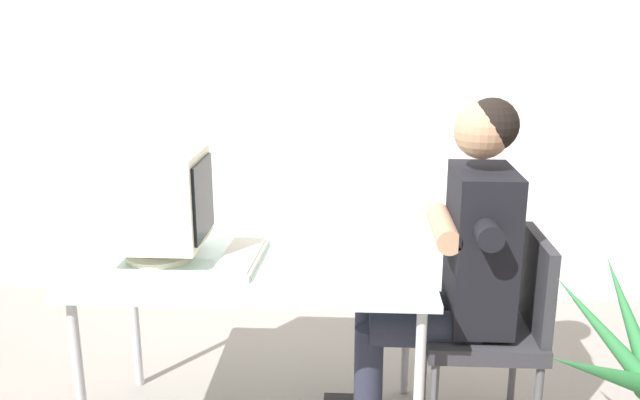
{
  "coord_description": "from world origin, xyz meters",
  "views": [
    {
      "loc": [
        0.37,
        -2.32,
        1.61
      ],
      "look_at": [
        0.24,
        0.0,
        0.96
      ],
      "focal_mm": 37.27,
      "sensor_mm": 36.0,
      "label": 1
    }
  ],
  "objects_px": {
    "crt_monitor": "(158,200)",
    "office_chair": "(496,321)",
    "person_seated": "(453,260)",
    "desk": "(257,278)",
    "keyboard": "(241,258)"
  },
  "relations": [
    {
      "from": "crt_monitor",
      "to": "office_chair",
      "type": "distance_m",
      "value": 1.37
    },
    {
      "from": "office_chair",
      "to": "person_seated",
      "type": "distance_m",
      "value": 0.3
    },
    {
      "from": "office_chair",
      "to": "person_seated",
      "type": "xyz_separation_m",
      "value": [
        -0.18,
        0.0,
        0.25
      ]
    },
    {
      "from": "desk",
      "to": "person_seated",
      "type": "xyz_separation_m",
      "value": [
        0.73,
        0.04,
        0.07
      ]
    },
    {
      "from": "desk",
      "to": "keyboard",
      "type": "relative_size",
      "value": 3.07
    },
    {
      "from": "crt_monitor",
      "to": "keyboard",
      "type": "height_order",
      "value": "crt_monitor"
    },
    {
      "from": "desk",
      "to": "person_seated",
      "type": "height_order",
      "value": "person_seated"
    },
    {
      "from": "office_chair",
      "to": "person_seated",
      "type": "height_order",
      "value": "person_seated"
    },
    {
      "from": "crt_monitor",
      "to": "office_chair",
      "type": "relative_size",
      "value": 0.51
    },
    {
      "from": "crt_monitor",
      "to": "person_seated",
      "type": "height_order",
      "value": "person_seated"
    },
    {
      "from": "desk",
      "to": "office_chair",
      "type": "xyz_separation_m",
      "value": [
        0.91,
        0.04,
        -0.17
      ]
    },
    {
      "from": "crt_monitor",
      "to": "person_seated",
      "type": "xyz_separation_m",
      "value": [
        1.11,
        0.0,
        -0.22
      ]
    },
    {
      "from": "desk",
      "to": "office_chair",
      "type": "height_order",
      "value": "office_chair"
    },
    {
      "from": "desk",
      "to": "crt_monitor",
      "type": "bearing_deg",
      "value": 174.59
    },
    {
      "from": "crt_monitor",
      "to": "person_seated",
      "type": "relative_size",
      "value": 0.31
    }
  ]
}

